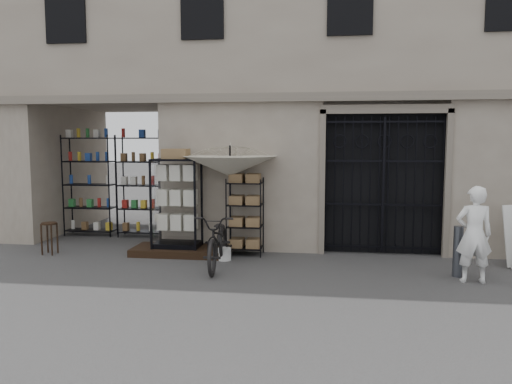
# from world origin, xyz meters

# --- Properties ---
(ground) EXTENTS (80.00, 80.00, 0.00)m
(ground) POSITION_xyz_m (0.00, 0.00, 0.00)
(ground) COLOR black
(ground) RESTS_ON ground
(main_building) EXTENTS (14.00, 4.00, 9.00)m
(main_building) POSITION_xyz_m (0.00, 4.00, 4.50)
(main_building) COLOR gray
(main_building) RESTS_ON ground
(shop_recess) EXTENTS (3.00, 1.70, 3.00)m
(shop_recess) POSITION_xyz_m (-4.50, 2.80, 1.50)
(shop_recess) COLOR black
(shop_recess) RESTS_ON ground
(shop_shelving) EXTENTS (2.70, 0.50, 2.50)m
(shop_shelving) POSITION_xyz_m (-4.55, 3.30, 1.25)
(shop_shelving) COLOR black
(shop_shelving) RESTS_ON ground
(iron_gate) EXTENTS (2.50, 0.21, 3.00)m
(iron_gate) POSITION_xyz_m (1.75, 2.28, 1.50)
(iron_gate) COLOR black
(iron_gate) RESTS_ON ground
(step_platform) EXTENTS (2.00, 0.90, 0.15)m
(step_platform) POSITION_xyz_m (-2.40, 1.55, 0.07)
(step_platform) COLOR black
(step_platform) RESTS_ON ground
(display_cabinet) EXTENTS (0.97, 0.65, 2.00)m
(display_cabinet) POSITION_xyz_m (-2.48, 1.56, 0.98)
(display_cabinet) COLOR black
(display_cabinet) RESTS_ON step_platform
(wire_rack) EXTENTS (0.81, 0.67, 1.60)m
(wire_rack) POSITION_xyz_m (-1.07, 1.70, 0.78)
(wire_rack) COLOR black
(wire_rack) RESTS_ON ground
(market_umbrella) EXTENTS (1.81, 1.84, 2.72)m
(market_umbrella) POSITION_xyz_m (-1.37, 1.63, 1.96)
(market_umbrella) COLOR black
(market_umbrella) RESTS_ON ground
(white_bucket) EXTENTS (0.26, 0.26, 0.25)m
(white_bucket) POSITION_xyz_m (-1.40, 1.18, 0.12)
(white_bucket) COLOR silver
(white_bucket) RESTS_ON ground
(bicycle) EXTENTS (0.75, 1.08, 1.97)m
(bicycle) POSITION_xyz_m (-1.41, 0.63, 0.00)
(bicycle) COLOR black
(bicycle) RESTS_ON ground
(wooden_stool) EXTENTS (0.39, 0.39, 0.66)m
(wooden_stool) POSITION_xyz_m (-5.13, 1.20, 0.35)
(wooden_stool) COLOR black
(wooden_stool) RESTS_ON ground
(steel_bollard) EXTENTS (0.19, 0.19, 0.89)m
(steel_bollard) POSITION_xyz_m (2.87, 0.56, 0.45)
(steel_bollard) COLOR #494C54
(steel_bollard) RESTS_ON ground
(shopkeeper) EXTENTS (0.65, 1.65, 0.39)m
(shopkeeper) POSITION_xyz_m (3.04, 0.25, 0.00)
(shopkeeper) COLOR white
(shopkeeper) RESTS_ON ground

